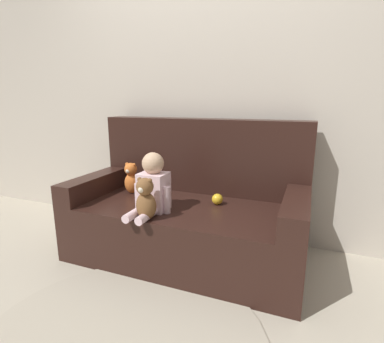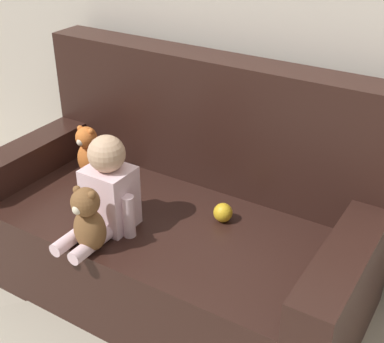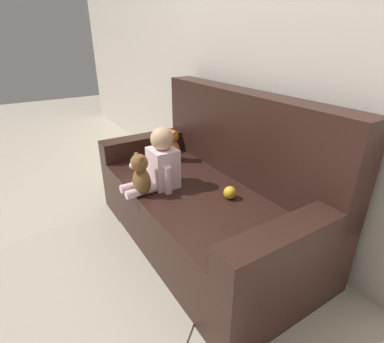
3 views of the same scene
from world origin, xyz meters
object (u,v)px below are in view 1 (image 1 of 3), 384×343
plush_toy_side (131,178)px  person_baby (152,187)px  couch (190,211)px  teddy_bear_brown (146,199)px  toy_ball (217,199)px

plush_toy_side → person_baby: bearing=-39.0°
couch → teddy_bear_brown: size_ratio=6.15×
person_baby → couch: bearing=62.4°
couch → plush_toy_side: 0.55m
couch → person_baby: bearing=-117.6°
teddy_bear_brown → toy_ball: bearing=52.6°
teddy_bear_brown → plush_toy_side: size_ratio=1.09×
couch → teddy_bear_brown: 0.52m
toy_ball → plush_toy_side: bearing=179.7°
toy_ball → couch: bearing=176.2°
teddy_bear_brown → plush_toy_side: bearing=131.6°
teddy_bear_brown → couch: bearing=75.7°
person_baby → toy_ball: size_ratio=4.99×
couch → plush_toy_side: (-0.51, -0.01, 0.21)m
person_baby → toy_ball: person_baby is taller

